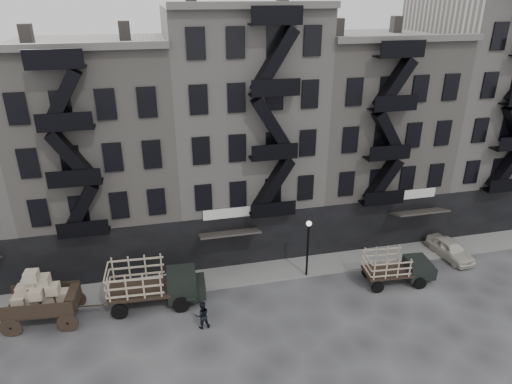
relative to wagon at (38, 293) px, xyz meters
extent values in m
plane|color=#38383A|center=(13.62, -1.71, -2.06)|extent=(140.00, 140.00, 0.00)
cube|color=slate|center=(13.62, 2.04, -1.99)|extent=(55.00, 2.50, 0.15)
cube|color=gray|center=(3.62, 8.29, 5.44)|extent=(10.00, 10.00, 15.00)
cube|color=black|center=(3.62, 3.34, -0.06)|extent=(10.00, 0.35, 4.00)
cube|color=#595651|center=(3.62, 3.14, 13.14)|extent=(10.00, 0.50, 0.40)
cube|color=#4C4744|center=(0.62, 8.29, 13.54)|extent=(0.70, 0.70, 1.20)
cube|color=#4C4744|center=(6.12, 8.29, 13.54)|extent=(0.70, 0.70, 1.20)
cube|color=#9B958E|center=(13.62, 8.29, 6.44)|extent=(10.00, 10.00, 17.00)
cube|color=black|center=(13.62, 3.34, -0.06)|extent=(10.00, 0.35, 4.00)
cube|color=#595651|center=(13.62, 3.14, 15.14)|extent=(10.00, 0.50, 0.40)
cube|color=gray|center=(23.62, 8.29, 5.44)|extent=(10.00, 10.00, 15.00)
cube|color=black|center=(23.62, 3.34, -0.06)|extent=(10.00, 0.35, 4.00)
cube|color=#595651|center=(23.62, 3.14, 13.14)|extent=(10.00, 0.50, 0.40)
cube|color=#4C4744|center=(20.62, 8.29, 13.54)|extent=(0.70, 0.70, 1.20)
cube|color=#4C4744|center=(26.12, 8.29, 13.54)|extent=(0.70, 0.70, 1.20)
cube|color=#9B958E|center=(33.62, 8.29, 6.94)|extent=(10.00, 10.00, 18.00)
cube|color=black|center=(33.62, 3.34, -0.06)|extent=(10.00, 0.35, 4.00)
cylinder|color=black|center=(16.62, 0.89, -0.06)|extent=(0.14, 0.14, 4.00)
sphere|color=silver|center=(16.62, 0.89, 2.04)|extent=(0.36, 0.36, 0.36)
cube|color=black|center=(0.12, 0.01, -0.97)|extent=(4.11, 2.43, 0.22)
cylinder|color=black|center=(-1.50, -0.94, -1.46)|extent=(1.21, 0.22, 1.20)
cylinder|color=black|center=(-1.30, 1.24, -1.46)|extent=(1.21, 0.22, 1.20)
cylinder|color=black|center=(1.55, -1.22, -1.46)|extent=(1.21, 0.22, 1.20)
cylinder|color=black|center=(1.75, 0.96, -1.46)|extent=(1.21, 0.22, 1.20)
cube|color=black|center=(1.86, -0.15, -0.53)|extent=(0.70, 1.79, 0.88)
cube|color=black|center=(5.65, 0.31, -0.91)|extent=(3.85, 2.41, 0.20)
cube|color=black|center=(8.18, 0.17, -0.80)|extent=(1.87, 2.07, 1.65)
cube|color=black|center=(9.16, 0.11, -1.13)|extent=(0.97, 1.69, 0.99)
cylinder|color=black|center=(8.00, -0.92, -1.57)|extent=(1.00, 0.30, 0.99)
cylinder|color=black|center=(8.13, 1.27, -1.57)|extent=(1.00, 0.30, 0.99)
cylinder|color=black|center=(4.39, -0.72, -1.57)|extent=(1.00, 0.30, 0.99)
cylinder|color=black|center=(4.51, 1.48, -1.57)|extent=(1.00, 0.30, 0.99)
cube|color=black|center=(21.56, -1.07, -1.13)|extent=(3.15, 2.01, 0.16)
cube|color=black|center=(23.59, -1.24, -1.04)|extent=(1.55, 1.71, 1.33)
cube|color=black|center=(24.39, -1.30, -1.31)|extent=(0.82, 1.38, 0.80)
cylinder|color=black|center=(23.43, -2.11, -1.66)|extent=(0.81, 0.26, 0.80)
cylinder|color=black|center=(23.58, -0.34, -1.66)|extent=(0.81, 0.26, 0.80)
cylinder|color=black|center=(20.52, -1.87, -1.66)|extent=(0.81, 0.26, 0.80)
cylinder|color=black|center=(20.66, -0.10, -1.66)|extent=(0.81, 0.26, 0.80)
imported|color=beige|center=(27.67, 0.89, -1.39)|extent=(2.09, 4.12, 1.35)
imported|color=black|center=(9.09, -2.62, -1.20)|extent=(0.88, 0.70, 1.73)
camera|label=1|loc=(7.30, -23.86, 15.87)|focal=32.00mm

